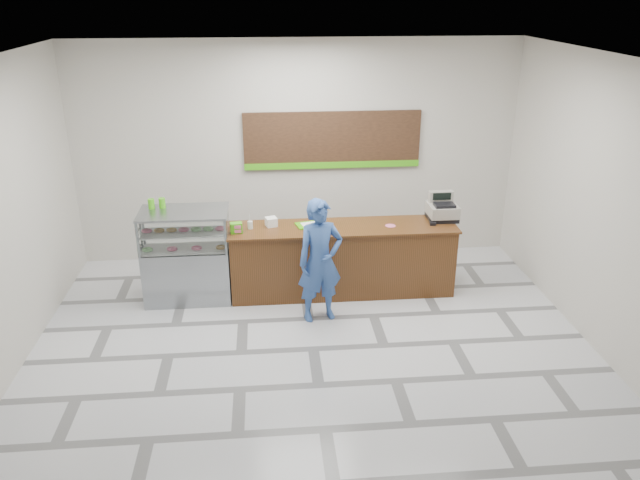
{
  "coord_description": "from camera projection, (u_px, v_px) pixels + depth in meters",
  "views": [
    {
      "loc": [
        -0.52,
        -6.67,
        4.22
      ],
      "look_at": [
        0.17,
        0.9,
        1.1
      ],
      "focal_mm": 35.0,
      "sensor_mm": 36.0,
      "label": 1
    }
  ],
  "objects": [
    {
      "name": "card_terminal",
      "position": [
        433.0,
        222.0,
        8.96
      ],
      "size": [
        0.11,
        0.18,
        0.04
      ],
      "primitive_type": "cube",
      "rotation": [
        0.0,
        0.0,
        -0.16
      ],
      "color": "black",
      "rests_on": "sales_counter"
    },
    {
      "name": "back_wall",
      "position": [
        298.0,
        153.0,
        9.89
      ],
      "size": [
        7.0,
        0.0,
        7.0
      ],
      "primitive_type": "plane",
      "rotation": [
        1.57,
        0.0,
        0.0
      ],
      "color": "beige",
      "rests_on": "floor"
    },
    {
      "name": "sales_counter",
      "position": [
        342.0,
        259.0,
        9.07
      ],
      "size": [
        3.26,
        0.76,
        1.03
      ],
      "color": "#562E16",
      "rests_on": "floor"
    },
    {
      "name": "floor",
      "position": [
        313.0,
        349.0,
        7.79
      ],
      "size": [
        7.0,
        7.0,
        0.0
      ],
      "primitive_type": "plane",
      "color": "silver",
      "rests_on": "ground"
    },
    {
      "name": "cash_register",
      "position": [
        442.0,
        210.0,
        9.1
      ],
      "size": [
        0.42,
        0.44,
        0.39
      ],
      "rotation": [
        0.0,
        0.0,
        0.01
      ],
      "color": "black",
      "rests_on": "sales_counter"
    },
    {
      "name": "straw_cup",
      "position": [
        250.0,
        225.0,
        8.77
      ],
      "size": [
        0.07,
        0.07,
        0.11
      ],
      "primitive_type": "cylinder",
      "color": "silver",
      "rests_on": "sales_counter"
    },
    {
      "name": "green_cup_left",
      "position": [
        151.0,
        204.0,
        8.65
      ],
      "size": [
        0.09,
        0.09,
        0.14
      ],
      "primitive_type": "cylinder",
      "color": "#45B213",
      "rests_on": "display_case"
    },
    {
      "name": "display_case",
      "position": [
        187.0,
        255.0,
        8.82
      ],
      "size": [
        1.22,
        0.72,
        1.33
      ],
      "color": "gray",
      "rests_on": "floor"
    },
    {
      "name": "green_cup_right",
      "position": [
        162.0,
        203.0,
        8.68
      ],
      "size": [
        0.09,
        0.09,
        0.14
      ],
      "primitive_type": "cylinder",
      "color": "#45B213",
      "rests_on": "display_case"
    },
    {
      "name": "donut_decal",
      "position": [
        390.0,
        226.0,
        8.89
      ],
      "size": [
        0.15,
        0.15,
        0.0
      ],
      "primitive_type": "cylinder",
      "color": "#E5648D",
      "rests_on": "sales_counter"
    },
    {
      "name": "serving_tray",
      "position": [
        310.0,
        225.0,
        8.9
      ],
      "size": [
        0.42,
        0.34,
        0.02
      ],
      "rotation": [
        0.0,
        0.0,
        0.24
      ],
      "color": "#46BB0A",
      "rests_on": "sales_counter"
    },
    {
      "name": "ceiling",
      "position": [
        312.0,
        59.0,
        6.46
      ],
      "size": [
        7.0,
        7.0,
        0.0
      ],
      "primitive_type": "plane",
      "rotation": [
        3.14,
        0.0,
        0.0
      ],
      "color": "silver",
      "rests_on": "back_wall"
    },
    {
      "name": "promo_box",
      "position": [
        236.0,
        228.0,
        8.62
      ],
      "size": [
        0.18,
        0.13,
        0.15
      ],
      "primitive_type": "cube",
      "rotation": [
        0.0,
        0.0,
        0.14
      ],
      "color": "#45B213",
      "rests_on": "sales_counter"
    },
    {
      "name": "customer",
      "position": [
        320.0,
        261.0,
        8.21
      ],
      "size": [
        0.7,
        0.54,
        1.69
      ],
      "primitive_type": "imported",
      "rotation": [
        0.0,
        0.0,
        0.25
      ],
      "color": "#31549A",
      "rests_on": "floor"
    },
    {
      "name": "napkin_box",
      "position": [
        271.0,
        222.0,
        8.86
      ],
      "size": [
        0.19,
        0.19,
        0.13
      ],
      "primitive_type": "cube",
      "rotation": [
        0.0,
        0.0,
        0.31
      ],
      "color": "white",
      "rests_on": "sales_counter"
    },
    {
      "name": "menu_board",
      "position": [
        332.0,
        141.0,
        9.83
      ],
      "size": [
        2.8,
        0.06,
        0.9
      ],
      "color": "black",
      "rests_on": "back_wall"
    }
  ]
}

